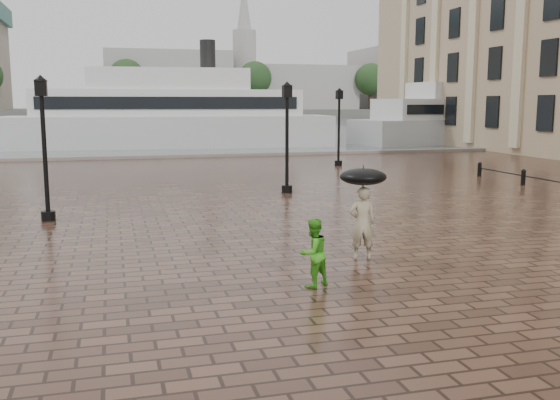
# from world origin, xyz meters

# --- Properties ---
(ground) EXTENTS (300.00, 300.00, 0.00)m
(ground) POSITION_xyz_m (0.00, 0.00, 0.00)
(ground) COLOR #362218
(ground) RESTS_ON ground
(harbour_water) EXTENTS (240.00, 240.00, 0.00)m
(harbour_water) POSITION_xyz_m (0.00, 92.00, 0.00)
(harbour_water) COLOR #444F52
(harbour_water) RESTS_ON ground
(quay_edge) EXTENTS (80.00, 0.60, 0.30)m
(quay_edge) POSITION_xyz_m (0.00, 32.00, 0.00)
(quay_edge) COLOR slate
(quay_edge) RESTS_ON ground
(far_shore) EXTENTS (300.00, 60.00, 2.00)m
(far_shore) POSITION_xyz_m (0.00, 160.00, 1.00)
(far_shore) COLOR #4C4C47
(far_shore) RESTS_ON ground
(distant_skyline) EXTENTS (102.50, 22.00, 33.00)m
(distant_skyline) POSITION_xyz_m (48.14, 150.00, 9.45)
(distant_skyline) COLOR #999591
(distant_skyline) RESTS_ON ground
(far_trees) EXTENTS (188.00, 8.00, 13.50)m
(far_trees) POSITION_xyz_m (0.00, 138.00, 9.42)
(far_trees) COLOR #2D2119
(far_trees) RESTS_ON ground
(street_lamps) EXTENTS (21.44, 14.44, 4.40)m
(street_lamps) POSITION_xyz_m (-1.50, 17.50, 2.33)
(street_lamps) COLOR black
(street_lamps) RESTS_ON ground
(adult_pedestrian) EXTENTS (0.72, 0.55, 1.76)m
(adult_pedestrian) POSITION_xyz_m (1.70, 2.81, 0.88)
(adult_pedestrian) COLOR tan
(adult_pedestrian) RESTS_ON ground
(child_pedestrian) EXTENTS (0.84, 0.77, 1.40)m
(child_pedestrian) POSITION_xyz_m (-0.13, 0.97, 0.70)
(child_pedestrian) COLOR green
(child_pedestrian) RESTS_ON ground
(ferry_near) EXTENTS (27.40, 8.42, 8.86)m
(ferry_near) POSITION_xyz_m (0.90, 42.64, 2.66)
(ferry_near) COLOR silver
(ferry_near) RESTS_ON ground
(ferry_far) EXTENTS (23.49, 9.86, 7.50)m
(ferry_far) POSITION_xyz_m (28.22, 41.62, 2.25)
(ferry_far) COLOR silver
(ferry_far) RESTS_ON ground
(umbrella) EXTENTS (1.10, 1.10, 1.16)m
(umbrella) POSITION_xyz_m (1.70, 2.81, 1.98)
(umbrella) COLOR black
(umbrella) RESTS_ON ground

